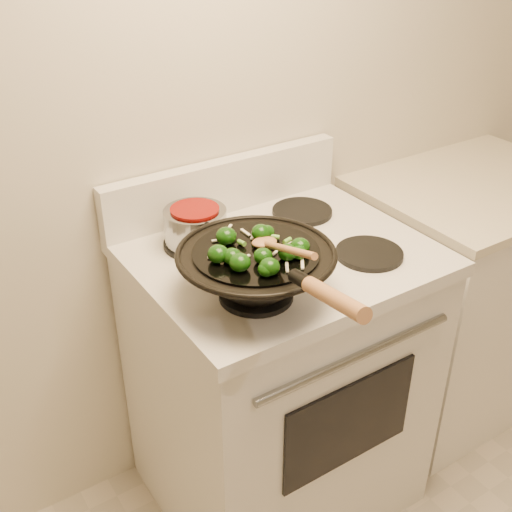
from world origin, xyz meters
TOP-DOWN VIEW (x-y plane):
  - stove at (-0.01, 1.17)m, footprint 0.78×0.67m
  - counter_unit at (0.84, 1.20)m, footprint 0.79×0.62m
  - wok at (-0.19, 1.02)m, footprint 0.38×0.62m
  - stirfry at (-0.20, 0.99)m, footprint 0.22×0.27m
  - wooden_spoon at (-0.17, 0.96)m, footprint 0.09×0.28m
  - saucepan at (-0.19, 1.32)m, footprint 0.17×0.27m

SIDE VIEW (x-z plane):
  - counter_unit at x=0.84m, z-range 0.00..0.91m
  - stove at x=-0.01m, z-range -0.07..1.01m
  - saucepan at x=-0.19m, z-range 0.93..1.03m
  - wok at x=-0.19m, z-range 0.88..1.11m
  - stirfry at x=-0.20m, z-range 1.04..1.09m
  - wooden_spoon at x=-0.17m, z-range 1.03..1.14m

